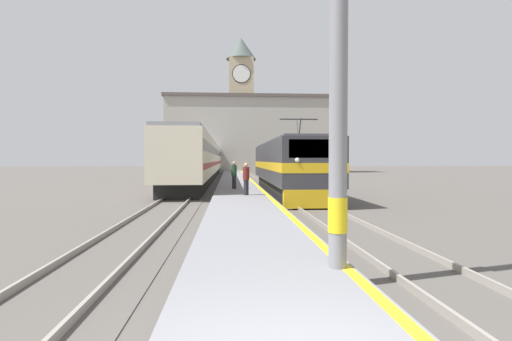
# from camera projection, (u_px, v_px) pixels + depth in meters

# --- Properties ---
(ground_plane) EXTENTS (200.00, 200.00, 0.00)m
(ground_plane) POSITION_uv_depth(u_px,v_px,m) (237.00, 186.00, 33.32)
(ground_plane) COLOR #514C47
(platform) EXTENTS (2.96, 140.00, 0.35)m
(platform) POSITION_uv_depth(u_px,v_px,m) (238.00, 188.00, 28.33)
(platform) COLOR slate
(platform) RESTS_ON ground
(rail_track_near) EXTENTS (2.83, 140.00, 0.16)m
(rail_track_near) POSITION_uv_depth(u_px,v_px,m) (281.00, 190.00, 28.54)
(rail_track_near) COLOR #514C47
(rail_track_near) RESTS_ON ground
(rail_track_far) EXTENTS (2.84, 140.00, 0.16)m
(rail_track_far) POSITION_uv_depth(u_px,v_px,m) (189.00, 190.00, 28.10)
(rail_track_far) COLOR #514C47
(rail_track_far) RESTS_ON ground
(locomotive_train) EXTENTS (2.92, 16.86, 4.36)m
(locomotive_train) POSITION_uv_depth(u_px,v_px,m) (287.00, 167.00, 25.38)
(locomotive_train) COLOR black
(locomotive_train) RESTS_ON ground
(passenger_train) EXTENTS (2.92, 54.90, 4.11)m
(passenger_train) POSITION_uv_depth(u_px,v_px,m) (205.00, 159.00, 47.48)
(passenger_train) COLOR black
(passenger_train) RESTS_ON ground
(catenary_mast) EXTENTS (2.17, 0.33, 8.17)m
(catenary_mast) POSITION_uv_depth(u_px,v_px,m) (341.00, 33.00, 6.72)
(catenary_mast) COLOR gray
(catenary_mast) RESTS_ON platform
(person_on_platform) EXTENTS (0.34, 0.34, 1.72)m
(person_on_platform) POSITION_uv_depth(u_px,v_px,m) (234.00, 174.00, 25.15)
(person_on_platform) COLOR #23232D
(person_on_platform) RESTS_ON platform
(second_waiting_passenger) EXTENTS (0.34, 0.34, 1.67)m
(second_waiting_passenger) POSITION_uv_depth(u_px,v_px,m) (246.00, 178.00, 20.70)
(second_waiting_passenger) COLOR #23232D
(second_waiting_passenger) RESTS_ON platform
(clock_tower) EXTENTS (6.02, 6.02, 26.68)m
(clock_tower) POSITION_uv_depth(u_px,v_px,m) (241.00, 100.00, 80.49)
(clock_tower) COLOR tan
(clock_tower) RESTS_ON ground
(station_building) EXTENTS (29.95, 7.18, 13.01)m
(station_building) POSITION_uv_depth(u_px,v_px,m) (253.00, 134.00, 68.62)
(station_building) COLOR #A8A399
(station_building) RESTS_ON ground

